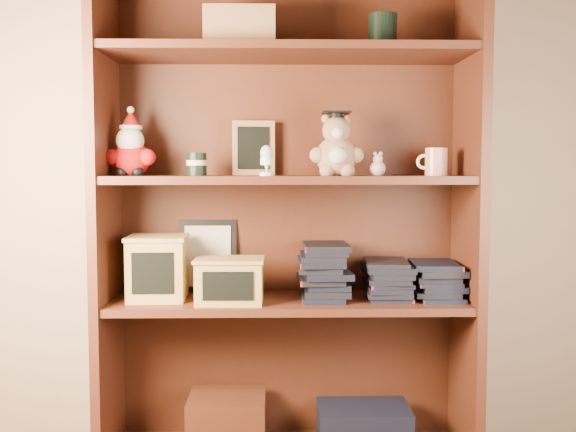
# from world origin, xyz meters

# --- Properties ---
(bookcase) EXTENTS (1.20, 0.35, 1.60)m
(bookcase) POSITION_xyz_m (-0.13, 1.36, 0.78)
(bookcase) COLOR #502517
(bookcase) RESTS_ON ground
(shelf_lower) EXTENTS (1.14, 0.33, 0.02)m
(shelf_lower) POSITION_xyz_m (-0.13, 1.30, 0.54)
(shelf_lower) COLOR #502517
(shelf_lower) RESTS_ON ground
(shelf_upper) EXTENTS (1.14, 0.33, 0.02)m
(shelf_upper) POSITION_xyz_m (-0.13, 1.30, 0.94)
(shelf_upper) COLOR #502517
(shelf_upper) RESTS_ON ground
(santa_plush) EXTENTS (0.16, 0.12, 0.23)m
(santa_plush) POSITION_xyz_m (-0.63, 1.30, 1.03)
(santa_plush) COLOR #A50F0F
(santa_plush) RESTS_ON shelf_upper
(teachers_tin) EXTENTS (0.07, 0.07, 0.07)m
(teachers_tin) POSITION_xyz_m (-0.42, 1.30, 0.99)
(teachers_tin) COLOR black
(teachers_tin) RESTS_ON shelf_upper
(chalkboard_plaque) EXTENTS (0.14, 0.09, 0.18)m
(chalkboard_plaque) POSITION_xyz_m (-0.24, 1.42, 1.04)
(chalkboard_plaque) COLOR #9E7547
(chalkboard_plaque) RESTS_ON shelf_upper
(egg_cup) EXTENTS (0.05, 0.05, 0.10)m
(egg_cup) POSITION_xyz_m (-0.19, 1.23, 1.00)
(egg_cup) COLOR white
(egg_cup) RESTS_ON shelf_upper
(grad_teddy_bear) EXTENTS (0.17, 0.15, 0.21)m
(grad_teddy_bear) POSITION_xyz_m (0.03, 1.30, 1.03)
(grad_teddy_bear) COLOR #A67E57
(grad_teddy_bear) RESTS_ON shelf_upper
(pink_figurine) EXTENTS (0.05, 0.05, 0.08)m
(pink_figurine) POSITION_xyz_m (0.16, 1.30, 0.98)
(pink_figurine) COLOR #D2A2A2
(pink_figurine) RESTS_ON shelf_upper
(teacher_mug) EXTENTS (0.10, 0.07, 0.09)m
(teacher_mug) POSITION_xyz_m (0.35, 1.31, 0.99)
(teacher_mug) COLOR silver
(teacher_mug) RESTS_ON shelf_upper
(certificate_frame) EXTENTS (0.20, 0.05, 0.25)m
(certificate_frame) POSITION_xyz_m (-0.40, 1.44, 0.67)
(certificate_frame) COLOR black
(certificate_frame) RESTS_ON shelf_lower
(treats_box) EXTENTS (0.19, 0.19, 0.21)m
(treats_box) POSITION_xyz_m (-0.55, 1.30, 0.65)
(treats_box) COLOR tan
(treats_box) RESTS_ON shelf_lower
(pencils_box) EXTENTS (0.22, 0.16, 0.14)m
(pencils_box) POSITION_xyz_m (-0.31, 1.24, 0.62)
(pencils_box) COLOR tan
(pencils_box) RESTS_ON shelf_lower
(book_stack_left) EXTENTS (0.14, 0.20, 0.16)m
(book_stack_left) POSITION_xyz_m (-0.01, 1.30, 0.63)
(book_stack_left) COLOR black
(book_stack_left) RESTS_ON shelf_lower
(book_stack_mid) EXTENTS (0.14, 0.20, 0.13)m
(book_stack_mid) POSITION_xyz_m (0.20, 1.30, 0.61)
(book_stack_mid) COLOR black
(book_stack_mid) RESTS_ON shelf_lower
(book_stack_right) EXTENTS (0.14, 0.20, 0.11)m
(book_stack_right) POSITION_xyz_m (0.36, 1.30, 0.61)
(book_stack_right) COLOR black
(book_stack_right) RESTS_ON shelf_lower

